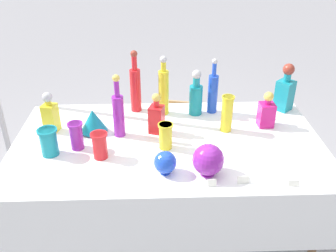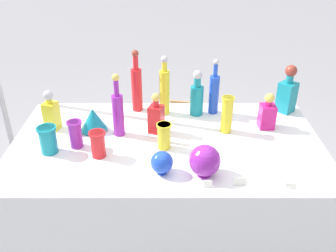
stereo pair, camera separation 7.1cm
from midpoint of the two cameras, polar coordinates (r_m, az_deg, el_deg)
ground_plane at (r=2.68m, az=0.79°, el=-16.23°), size 40.00×40.00×0.00m
display_table at (r=2.20m, az=0.93°, el=-4.23°), size 1.81×1.01×0.76m
tall_bottle_0 at (r=2.47m, az=8.03°, el=5.09°), size 0.07×0.07×0.37m
tall_bottle_1 at (r=2.48m, az=-3.79°, el=6.05°), size 0.07×0.07×0.42m
tall_bottle_2 at (r=2.43m, az=0.49°, el=5.58°), size 0.07×0.07×0.40m
tall_bottle_3 at (r=2.20m, az=-6.54°, el=2.21°), size 0.07×0.07×0.39m
tall_bottle_4 at (r=2.45m, az=5.42°, el=4.49°), size 0.09×0.09×0.31m
square_decanter_0 at (r=2.38m, az=15.89°, el=1.81°), size 0.09×0.09×0.23m
square_decanter_1 at (r=2.37m, az=-16.40°, el=2.04°), size 0.10×0.10×0.26m
square_decanter_2 at (r=2.24m, az=-0.75°, el=1.46°), size 0.10×0.10×0.26m
square_decanter_3 at (r=2.60m, az=18.67°, el=4.91°), size 0.14×0.14×0.33m
slender_vase_0 at (r=2.15m, az=-16.77°, el=-1.86°), size 0.11×0.11×0.16m
slender_vase_1 at (r=2.16m, az=-12.85°, el=-1.05°), size 0.09×0.09×0.16m
slender_vase_2 at (r=2.05m, az=-9.49°, el=-2.59°), size 0.09×0.09×0.15m
slender_vase_3 at (r=2.27m, az=10.04°, el=1.85°), size 0.08×0.08×0.23m
slender_vase_4 at (r=2.09m, az=0.53°, el=-1.39°), size 0.09×0.09×0.15m
fluted_vase_0 at (r=2.30m, az=-10.28°, el=1.03°), size 0.16×0.16×0.15m
round_bowl_0 at (r=1.90m, az=0.29°, el=-5.57°), size 0.12×0.12×0.12m
round_bowl_1 at (r=1.89m, az=6.87°, el=-5.29°), size 0.16×0.16×0.17m
price_tag_left at (r=1.89m, az=12.10°, el=-8.27°), size 0.06×0.02×0.04m
price_tag_center at (r=1.93m, az=19.33°, el=-8.66°), size 0.06×0.02×0.03m
price_tag_right at (r=1.85m, az=7.35°, el=-8.75°), size 0.05×0.02×0.04m
cardboard_box_behind_left at (r=3.44m, az=0.66°, el=-1.53°), size 0.50×0.45×0.36m
cardboard_box_behind_right at (r=3.54m, az=4.33°, el=-0.45°), size 0.52×0.51×0.39m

